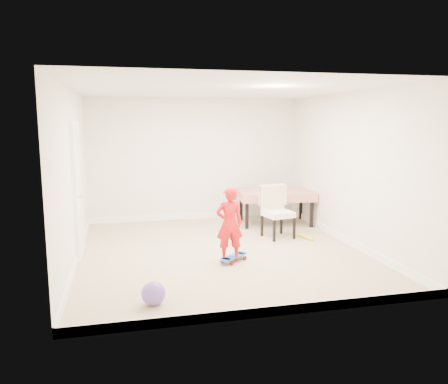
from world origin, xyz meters
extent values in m
plane|color=tan|center=(0.00, 0.00, 0.00)|extent=(5.00, 5.00, 0.00)
cube|color=silver|center=(0.00, 0.00, 2.58)|extent=(4.50, 5.00, 0.04)
cube|color=silver|center=(0.00, 2.48, 1.30)|extent=(4.50, 0.04, 2.60)
cube|color=silver|center=(0.00, -2.48, 1.30)|extent=(4.50, 0.04, 2.60)
cube|color=silver|center=(-2.23, 0.00, 1.30)|extent=(0.04, 5.00, 2.60)
cube|color=silver|center=(2.23, 0.00, 1.30)|extent=(0.04, 5.00, 2.60)
cube|color=white|center=(-2.22, 0.30, 1.02)|extent=(0.11, 0.94, 2.11)
cube|color=white|center=(0.00, 2.49, 0.06)|extent=(4.50, 0.02, 0.12)
cube|color=white|center=(0.00, -2.49, 0.06)|extent=(4.50, 0.02, 0.12)
cube|color=white|center=(-2.24, 0.00, 0.06)|extent=(0.02, 5.00, 0.12)
cube|color=white|center=(2.24, 0.00, 0.06)|extent=(0.02, 5.00, 0.12)
imported|color=red|center=(0.00, -0.58, 0.56)|extent=(0.41, 0.27, 1.12)
sphere|color=#6648AE|center=(-1.23, -1.90, 0.14)|extent=(0.28, 0.28, 0.28)
cylinder|color=yellow|center=(1.68, 0.41, 0.03)|extent=(0.15, 0.40, 0.06)
camera|label=1|loc=(-1.52, -6.75, 2.11)|focal=35.00mm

